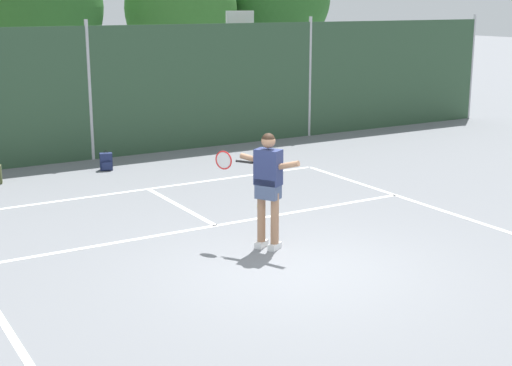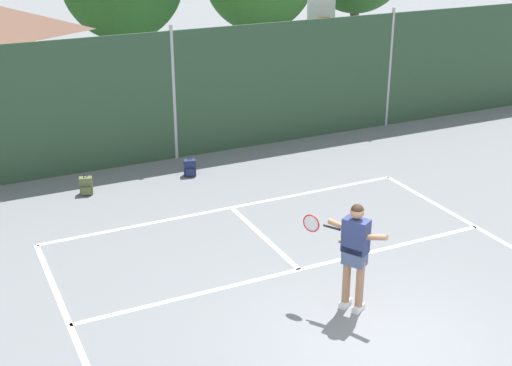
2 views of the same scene
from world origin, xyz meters
name	(u,v)px [view 2 (image 2 of 2)]	position (x,y,z in m)	size (l,w,h in m)	color
ground_plane	(378,342)	(0.00, 0.00, 0.00)	(120.00, 120.00, 0.00)	slate
court_markings	(355,321)	(0.00, 0.65, 0.00)	(8.30, 11.10, 0.01)	white
chainlink_fence	(174,96)	(0.00, 9.00, 1.63)	(26.09, 0.09, 3.40)	#2D4C33
basketball_hoop	(320,42)	(5.00, 10.42, 2.31)	(0.90, 0.67, 3.55)	#284CB2
tennis_player	(354,247)	(0.14, 0.99, 1.11)	(0.85, 1.22, 1.85)	silver
tennis_ball	(340,240)	(1.25, 3.10, 0.03)	(0.07, 0.07, 0.07)	#CCE033
backpack_olive	(86,186)	(-2.64, 7.60, 0.19)	(0.32, 0.30, 0.46)	#566038
backpack_navy	(190,168)	(-0.13, 7.66, 0.19)	(0.32, 0.30, 0.46)	navy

